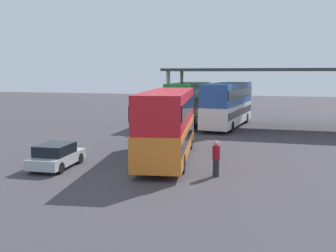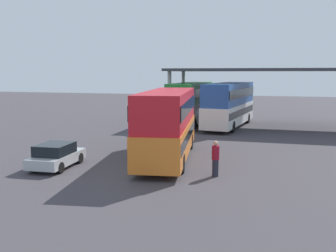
{
  "view_description": "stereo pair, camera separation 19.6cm",
  "coord_description": "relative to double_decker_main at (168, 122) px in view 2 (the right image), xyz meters",
  "views": [
    {
      "loc": [
        6.52,
        -18.29,
        5.15
      ],
      "look_at": [
        0.58,
        3.3,
        2.0
      ],
      "focal_mm": 40.32,
      "sensor_mm": 36.0,
      "label": 1
    },
    {
      "loc": [
        6.71,
        -18.23,
        5.15
      ],
      "look_at": [
        0.58,
        3.3,
        2.0
      ],
      "focal_mm": 40.32,
      "sensor_mm": 36.0,
      "label": 2
    }
  ],
  "objects": [
    {
      "name": "double_decker_near_canopy",
      "position": [
        -1.99,
        15.38,
        0.04
      ],
      "size": [
        2.73,
        10.33,
        4.19
      ],
      "rotation": [
        0.0,
        0.0,
        1.54
      ],
      "color": "silver",
      "rests_on": "ground_plane"
    },
    {
      "name": "depot_canopy",
      "position": [
        7.01,
        15.79,
        3.01
      ],
      "size": [
        22.35,
        6.99,
        5.58
      ],
      "rotation": [
        0.0,
        0.0,
        0.01
      ],
      "color": "#33353A",
      "rests_on": "ground_plane"
    },
    {
      "name": "pedestrian_waiting",
      "position": [
        3.38,
        -3.19,
        -1.35
      ],
      "size": [
        0.38,
        0.38,
        1.81
      ],
      "rotation": [
        0.0,
        0.0,
        5.15
      ],
      "color": "#262633",
      "rests_on": "ground_plane"
    },
    {
      "name": "double_decker_mid_row",
      "position": [
        1.93,
        14.79,
        0.06
      ],
      "size": [
        3.86,
        11.16,
        4.22
      ],
      "rotation": [
        0.0,
        0.0,
        1.45
      ],
      "color": "white",
      "rests_on": "ground_plane"
    },
    {
      "name": "double_decker_main",
      "position": [
        0.0,
        0.0,
        0.0
      ],
      "size": [
        3.98,
        10.57,
        4.11
      ],
      "rotation": [
        0.0,
        0.0,
        1.72
      ],
      "color": "orange",
      "rests_on": "ground_plane"
    },
    {
      "name": "parked_hatchback",
      "position": [
        -5.3,
        -3.78,
        -1.58
      ],
      "size": [
        1.96,
        3.77,
        1.35
      ],
      "rotation": [
        0.0,
        0.0,
        1.63
      ],
      "color": "#ACB2B6",
      "rests_on": "ground_plane"
    },
    {
      "name": "ground_plane",
      "position": [
        -0.58,
        -3.31,
        -2.26
      ],
      "size": [
        140.0,
        140.0,
        0.0
      ],
      "primitive_type": "plane",
      "color": "#413C42"
    }
  ]
}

